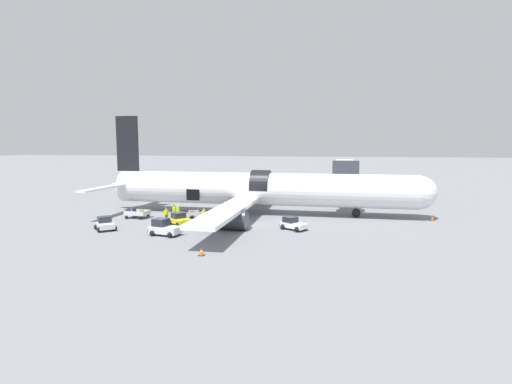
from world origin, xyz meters
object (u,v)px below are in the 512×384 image
at_px(ground_crew_loader_b, 178,212).
at_px(ground_crew_supervisor, 222,213).
at_px(ground_crew_marshal, 233,212).
at_px(baggage_tug_spare, 293,224).
at_px(ground_crew_driver, 204,215).
at_px(ground_crew_helper, 166,214).
at_px(baggage_tug_rear, 164,228).
at_px(baggage_tug_mid, 105,224).
at_px(airplane, 257,190).
at_px(baggage_tug_lead, 180,220).
at_px(baggage_cart_loading, 201,214).
at_px(baggage_cart_queued, 138,214).
at_px(ground_crew_loader_a, 174,211).

height_order(ground_crew_loader_b, ground_crew_supervisor, ground_crew_loader_b).
bearing_deg(ground_crew_marshal, baggage_tug_spare, -29.41).
bearing_deg(ground_crew_driver, ground_crew_helper, -177.49).
bearing_deg(ground_crew_marshal, baggage_tug_rear, -115.42).
bearing_deg(baggage_tug_mid, baggage_tug_rear, -8.64).
distance_m(ground_crew_supervisor, ground_crew_marshal, 1.87).
distance_m(baggage_tug_mid, ground_crew_marshal, 14.13).
bearing_deg(ground_crew_helper, ground_crew_marshal, 20.75).
bearing_deg(airplane, ground_crew_loader_b, -142.48).
xyz_separation_m(ground_crew_loader_b, ground_crew_marshal, (6.09, 1.87, -0.04)).
bearing_deg(baggage_tug_spare, baggage_tug_lead, -179.68).
bearing_deg(airplane, baggage_tug_spare, -57.40).
distance_m(baggage_tug_lead, baggage_cart_loading, 4.57).
xyz_separation_m(baggage_cart_loading, ground_crew_supervisor, (3.13, -1.81, 0.49)).
bearing_deg(baggage_tug_spare, baggage_tug_rear, -157.14).
height_order(baggage_tug_lead, baggage_tug_spare, baggage_tug_lead).
height_order(baggage_cart_queued, ground_crew_helper, ground_crew_helper).
distance_m(airplane, baggage_tug_lead, 11.39).
bearing_deg(airplane, ground_crew_driver, -124.53).
bearing_deg(ground_crew_marshal, baggage_tug_mid, -144.17).
relative_size(airplane, ground_crew_driver, 26.22).
distance_m(baggage_cart_loading, ground_crew_loader_a, 3.25).
bearing_deg(ground_crew_driver, ground_crew_loader_a, 155.36).
bearing_deg(ground_crew_helper, ground_crew_loader_b, 38.33).
relative_size(baggage_tug_rear, baggage_tug_spare, 1.06).
height_order(ground_crew_loader_a, ground_crew_supervisor, ground_crew_supervisor).
distance_m(ground_crew_loader_b, ground_crew_helper, 1.36).
height_order(baggage_tug_mid, ground_crew_driver, ground_crew_driver).
distance_m(baggage_tug_lead, ground_crew_helper, 2.85).
height_order(baggage_tug_mid, baggage_tug_spare, baggage_tug_mid).
distance_m(baggage_tug_spare, ground_crew_supervisor, 8.84).
relative_size(baggage_tug_lead, ground_crew_supervisor, 1.58).
bearing_deg(baggage_tug_spare, ground_crew_marshal, 150.59).
relative_size(baggage_tug_spare, baggage_cart_loading, 0.78).
height_order(baggage_tug_lead, baggage_tug_rear, baggage_tug_rear).
xyz_separation_m(airplane, baggage_tug_lead, (-6.88, -8.72, -2.53)).
bearing_deg(ground_crew_marshal, ground_crew_supervisor, -117.23).
relative_size(airplane, ground_crew_marshal, 23.84).
bearing_deg(baggage_tug_lead, baggage_cart_loading, 79.26).
xyz_separation_m(baggage_tug_lead, ground_crew_marshal, (4.83, 4.34, 0.34)).
xyz_separation_m(baggage_tug_spare, baggage_cart_loading, (-11.56, 4.42, -0.10)).
relative_size(ground_crew_driver, ground_crew_supervisor, 0.87).
relative_size(baggage_cart_loading, ground_crew_loader_a, 2.44).
bearing_deg(ground_crew_loader_a, baggage_tug_lead, -59.11).
distance_m(baggage_tug_lead, baggage_cart_queued, 7.26).
bearing_deg(ground_crew_loader_b, ground_crew_supervisor, 2.26).
bearing_deg(baggage_tug_rear, ground_crew_loader_a, 106.99).
bearing_deg(baggage_tug_rear, ground_crew_loader_b, 102.45).
xyz_separation_m(baggage_cart_queued, ground_crew_loader_b, (5.34, -0.57, 0.51)).
bearing_deg(ground_crew_loader_a, baggage_tug_mid, -118.92).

